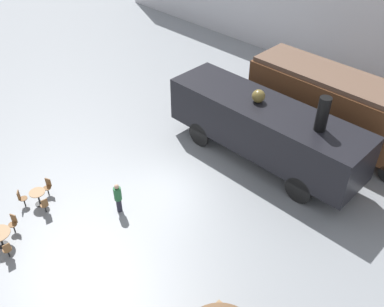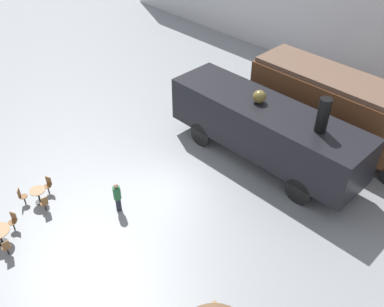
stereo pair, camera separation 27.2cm
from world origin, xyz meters
name	(u,v)px [view 1 (the left image)]	position (x,y,z in m)	size (l,w,h in m)	color
ground_plane	(172,186)	(0.00, 0.00, 0.00)	(80.00, 80.00, 0.00)	gray
backdrop_wall	(355,11)	(0.00, 15.84, 4.50)	(44.00, 0.15, 9.00)	silver
passenger_coach_wooden	(348,109)	(3.96, 8.77, 2.19)	(10.84, 2.82, 3.76)	brown
steam_locomotive	(264,126)	(1.74, 4.65, 2.04)	(10.33, 2.85, 4.79)	black
cafe_table_mid	(38,195)	(-3.39, -5.08, 0.53)	(0.71, 0.71, 0.73)	black
cafe_chair_0	(7,249)	(-1.48, -7.49, 0.51)	(0.37, 0.36, 0.87)	black
cafe_chair_1	(13,222)	(-2.67, -6.63, 0.51)	(0.38, 0.40, 0.87)	black
cafe_chair_3	(45,205)	(-2.66, -5.16, 0.51)	(0.37, 0.36, 0.87)	black
cafe_chair_4	(48,186)	(-3.68, -4.41, 0.51)	(0.38, 0.40, 0.87)	black
cafe_chair_5	(21,197)	(-3.82, -5.66, 0.51)	(0.40, 0.40, 0.87)	black
visitor_person	(118,197)	(-0.45, -2.79, 0.84)	(0.34, 0.34, 1.56)	#262633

